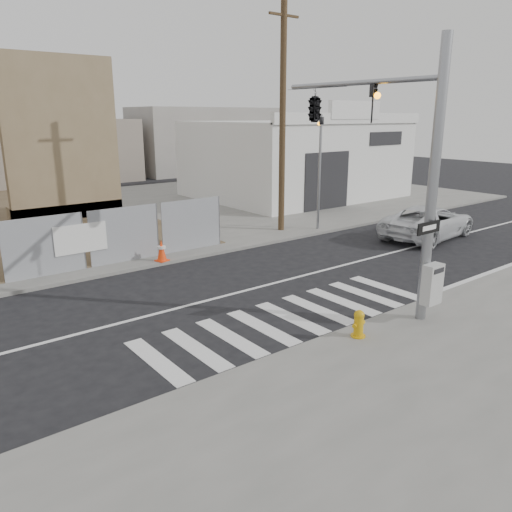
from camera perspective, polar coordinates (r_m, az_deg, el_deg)
ground at (r=15.41m, az=-2.17°, el=-4.23°), size 100.00×100.00×0.00m
sidewalk_far at (r=27.62m, az=-19.45°, el=3.99°), size 50.00×20.00×0.12m
signal_pole at (r=14.64m, az=10.70°, el=13.59°), size 0.96×5.87×7.00m
far_signal_pole at (r=23.27m, az=7.32°, el=11.23°), size 0.16×0.20×5.60m
concrete_wall_right at (r=27.12m, az=-21.17°, el=10.73°), size 5.50×1.30×8.00m
auto_shop at (r=33.51m, az=4.38°, el=11.03°), size 12.00×10.20×5.95m
utility_pole_right at (r=22.84m, az=3.06°, el=15.58°), size 1.60×0.28×10.00m
fire_hydrant at (r=12.32m, az=11.66°, el=-7.57°), size 0.47×0.47×0.68m
suv at (r=23.45m, az=19.11°, el=3.72°), size 5.47×3.02×1.45m
traffic_cone_d at (r=18.54m, az=-10.74°, el=0.61°), size 0.50×0.50×0.80m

